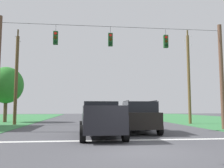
{
  "coord_description": "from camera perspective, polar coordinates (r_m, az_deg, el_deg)",
  "views": [
    {
      "loc": [
        -2.04,
        -8.89,
        1.58
      ],
      "look_at": [
        -0.01,
        8.98,
        3.38
      ],
      "focal_mm": 38.64,
      "sensor_mm": 36.0,
      "label": 1
    }
  ],
  "objects": [
    {
      "name": "lane_dash_4",
      "position": [
        49.92,
        -4.16,
        -7.51
      ],
      "size": [
        2.5,
        0.15,
        0.01
      ],
      "primitive_type": "cube",
      "rotation": [
        0.0,
        0.0,
        1.57
      ],
      "color": "white",
      "rests_on": "ground"
    },
    {
      "name": "lane_dash_1",
      "position": [
        26.04,
        -1.99,
        -9.19
      ],
      "size": [
        2.5,
        0.15,
        0.01
      ],
      "primitive_type": "cube",
      "rotation": [
        0.0,
        0.0,
        1.57
      ],
      "color": "white",
      "rests_on": "ground"
    },
    {
      "name": "distant_car_crossing_white",
      "position": [
        33.88,
        4.56,
        -7.04
      ],
      "size": [
        2.29,
        4.43,
        1.52
      ],
      "color": "silver",
      "rests_on": "ground"
    },
    {
      "name": "utility_pole_mid_right",
      "position": [
        25.91,
        17.71,
        1.72
      ],
      "size": [
        0.29,
        1.64,
        9.68
      ],
      "color": "brown",
      "rests_on": "ground"
    },
    {
      "name": "stop_bar_stripe",
      "position": [
        12.23,
        3.26,
        -13.13
      ],
      "size": [
        13.73,
        0.45,
        0.01
      ],
      "primitive_type": "cube",
      "color": "white",
      "rests_on": "ground"
    },
    {
      "name": "ground_plane",
      "position": [
        9.26,
        6.58,
        -15.53
      ],
      "size": [
        120.0,
        120.0,
        0.0
      ],
      "primitive_type": "plane",
      "color": "#47474C"
    },
    {
      "name": "tree_roadside_right",
      "position": [
        29.58,
        -23.72,
        -0.27
      ],
      "size": [
        3.74,
        3.74,
        6.21
      ],
      "color": "brown",
      "rests_on": "ground"
    },
    {
      "name": "pickup_truck",
      "position": [
        13.33,
        -2.68,
        -8.36
      ],
      "size": [
        2.37,
        5.44,
        1.95
      ],
      "color": "black",
      "rests_on": "ground"
    },
    {
      "name": "utility_pole_near_left",
      "position": [
        24.87,
        -21.72,
        1.26
      ],
      "size": [
        0.31,
        1.81,
        9.24
      ],
      "color": "brown",
      "rests_on": "ground"
    },
    {
      "name": "suv_black",
      "position": [
        15.91,
        6.31,
        -7.56
      ],
      "size": [
        2.4,
        4.89,
        2.05
      ],
      "color": "black",
      "rests_on": "ground"
    },
    {
      "name": "lane_dash_3",
      "position": [
        41.25,
        -3.66,
        -7.9
      ],
      "size": [
        2.5,
        0.15,
        0.01
      ],
      "primitive_type": "cube",
      "rotation": [
        0.0,
        0.0,
        1.57
      ],
      "color": "white",
      "rests_on": "ground"
    },
    {
      "name": "overhead_signal_span",
      "position": [
        17.34,
        0.7,
        3.51
      ],
      "size": [
        16.48,
        0.31,
        7.98
      ],
      "color": "brown",
      "rests_on": "ground"
    },
    {
      "name": "lane_dash_2",
      "position": [
        30.07,
        -2.6,
        -8.72
      ],
      "size": [
        2.5,
        0.15,
        0.01
      ],
      "primitive_type": "cube",
      "rotation": [
        0.0,
        0.0,
        1.57
      ],
      "color": "white",
      "rests_on": "ground"
    },
    {
      "name": "lane_dash_0",
      "position": [
        18.14,
        0.01,
        -10.71
      ],
      "size": [
        2.5,
        0.15,
        0.01
      ],
      "primitive_type": "cube",
      "rotation": [
        0.0,
        0.0,
        1.57
      ],
      "color": "white",
      "rests_on": "ground"
    }
  ]
}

